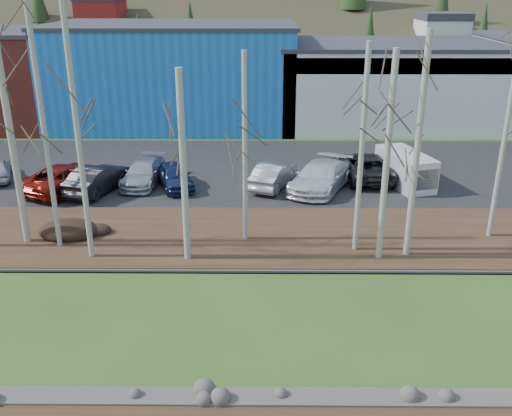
{
  "coord_description": "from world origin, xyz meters",
  "views": [
    {
      "loc": [
        1.32,
        -10.43,
        11.39
      ],
      "look_at": [
        1.13,
        12.03,
        2.5
      ],
      "focal_mm": 40.0,
      "sensor_mm": 36.0,
      "label": 1
    }
  ],
  "objects_px": {
    "car_7": "(324,177)",
    "car_8": "(317,177)",
    "car_3": "(144,173)",
    "car_4": "(174,176)",
    "van_white": "(407,170)",
    "car_2": "(66,177)",
    "car_1": "(98,179)",
    "car_6": "(366,166)",
    "car_5": "(274,175)"
  },
  "relations": [
    {
      "from": "car_7",
      "to": "car_8",
      "type": "bearing_deg",
      "value": -154.33
    },
    {
      "from": "car_1",
      "to": "car_3",
      "type": "relative_size",
      "value": 1.01
    },
    {
      "from": "car_5",
      "to": "car_4",
      "type": "bearing_deg",
      "value": 22.64
    },
    {
      "from": "car_2",
      "to": "car_3",
      "type": "distance_m",
      "value": 4.42
    },
    {
      "from": "car_5",
      "to": "car_6",
      "type": "xyz_separation_m",
      "value": [
        5.71,
        1.67,
        0.05
      ]
    },
    {
      "from": "car_2",
      "to": "car_6",
      "type": "bearing_deg",
      "value": -145.86
    },
    {
      "from": "car_5",
      "to": "car_1",
      "type": "bearing_deg",
      "value": 26.42
    },
    {
      "from": "car_3",
      "to": "car_8",
      "type": "bearing_deg",
      "value": 0.92
    },
    {
      "from": "van_white",
      "to": "car_8",
      "type": "bearing_deg",
      "value": 172.91
    },
    {
      "from": "car_2",
      "to": "car_7",
      "type": "xyz_separation_m",
      "value": [
        14.95,
        0.21,
        -0.0
      ]
    },
    {
      "from": "car_3",
      "to": "car_6",
      "type": "xyz_separation_m",
      "value": [
        13.46,
        1.23,
        0.09
      ]
    },
    {
      "from": "car_1",
      "to": "car_7",
      "type": "xyz_separation_m",
      "value": [
        13.06,
        0.48,
        -0.02
      ]
    },
    {
      "from": "car_4",
      "to": "car_8",
      "type": "bearing_deg",
      "value": -23.79
    },
    {
      "from": "car_8",
      "to": "car_2",
      "type": "bearing_deg",
      "value": -153.51
    },
    {
      "from": "car_1",
      "to": "car_5",
      "type": "relative_size",
      "value": 1.08
    },
    {
      "from": "van_white",
      "to": "car_7",
      "type": "bearing_deg",
      "value": 173.62
    },
    {
      "from": "car_6",
      "to": "car_8",
      "type": "bearing_deg",
      "value": 31.1
    },
    {
      "from": "car_8",
      "to": "car_7",
      "type": "bearing_deg",
      "value": 25.67
    },
    {
      "from": "car_6",
      "to": "car_5",
      "type": "bearing_deg",
      "value": 13.42
    },
    {
      "from": "car_3",
      "to": "car_7",
      "type": "xyz_separation_m",
      "value": [
        10.68,
        -0.92,
        0.08
      ]
    },
    {
      "from": "car_3",
      "to": "car_7",
      "type": "relative_size",
      "value": 0.9
    },
    {
      "from": "car_3",
      "to": "car_6",
      "type": "bearing_deg",
      "value": 11.27
    },
    {
      "from": "car_5",
      "to": "car_8",
      "type": "height_order",
      "value": "car_8"
    },
    {
      "from": "car_2",
      "to": "car_4",
      "type": "height_order",
      "value": "car_2"
    },
    {
      "from": "car_7",
      "to": "car_1",
      "type": "bearing_deg",
      "value": -152.22
    },
    {
      "from": "car_8",
      "to": "car_3",
      "type": "bearing_deg",
      "value": -159.48
    },
    {
      "from": "car_7",
      "to": "car_8",
      "type": "height_order",
      "value": "same"
    },
    {
      "from": "car_4",
      "to": "car_5",
      "type": "relative_size",
      "value": 0.93
    },
    {
      "from": "car_6",
      "to": "car_8",
      "type": "distance_m",
      "value": 3.85
    },
    {
      "from": "car_4",
      "to": "car_8",
      "type": "height_order",
      "value": "car_8"
    },
    {
      "from": "car_1",
      "to": "car_4",
      "type": "distance_m",
      "value": 4.37
    },
    {
      "from": "car_6",
      "to": "car_7",
      "type": "relative_size",
      "value": 1.06
    },
    {
      "from": "car_2",
      "to": "car_8",
      "type": "bearing_deg",
      "value": -152.62
    },
    {
      "from": "car_4",
      "to": "car_8",
      "type": "relative_size",
      "value": 0.78
    },
    {
      "from": "car_8",
      "to": "car_6",
      "type": "bearing_deg",
      "value": 59.62
    },
    {
      "from": "car_4",
      "to": "van_white",
      "type": "height_order",
      "value": "van_white"
    },
    {
      "from": "car_2",
      "to": "car_5",
      "type": "distance_m",
      "value": 12.04
    },
    {
      "from": "car_4",
      "to": "van_white",
      "type": "bearing_deg",
      "value": -19.55
    },
    {
      "from": "car_4",
      "to": "van_white",
      "type": "relative_size",
      "value": 0.87
    },
    {
      "from": "car_1",
      "to": "car_4",
      "type": "bearing_deg",
      "value": -152.97
    },
    {
      "from": "car_2",
      "to": "car_6",
      "type": "xyz_separation_m",
      "value": [
        17.73,
        2.36,
        0.01
      ]
    },
    {
      "from": "car_6",
      "to": "car_7",
      "type": "bearing_deg",
      "value": 34.89
    },
    {
      "from": "car_4",
      "to": "car_5",
      "type": "height_order",
      "value": "car_5"
    },
    {
      "from": "car_2",
      "to": "car_7",
      "type": "relative_size",
      "value": 1.05
    },
    {
      "from": "car_6",
      "to": "car_3",
      "type": "bearing_deg",
      "value": 2.35
    },
    {
      "from": "car_2",
      "to": "car_5",
      "type": "xyz_separation_m",
      "value": [
        12.02,
        0.69,
        -0.04
      ]
    },
    {
      "from": "car_4",
      "to": "car_3",
      "type": "bearing_deg",
      "value": 140.62
    },
    {
      "from": "car_1",
      "to": "car_5",
      "type": "xyz_separation_m",
      "value": [
        10.13,
        0.97,
        -0.06
      ]
    },
    {
      "from": "car_4",
      "to": "car_5",
      "type": "bearing_deg",
      "value": -19.97
    },
    {
      "from": "car_1",
      "to": "car_8",
      "type": "distance_m",
      "value": 12.66
    }
  ]
}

